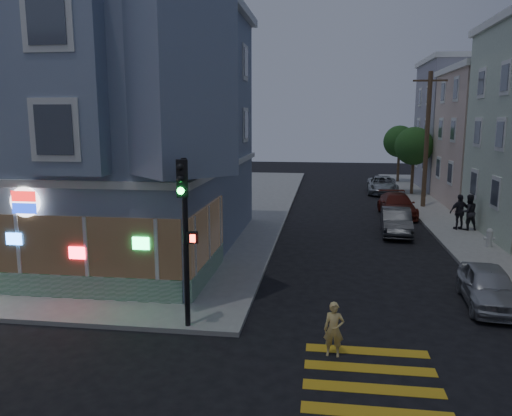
% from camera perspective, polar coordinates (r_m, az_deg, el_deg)
% --- Properties ---
extents(ground, '(120.00, 120.00, 0.00)m').
position_cam_1_polar(ground, '(13.63, -16.60, -16.78)').
color(ground, black).
rests_on(ground, ground).
extents(sidewalk_nw, '(33.00, 42.00, 0.15)m').
position_cam_1_polar(sidewalk_nw, '(39.30, -20.75, 0.72)').
color(sidewalk_nw, gray).
rests_on(sidewalk_nw, ground).
extents(corner_building, '(14.60, 14.60, 11.40)m').
position_cam_1_polar(corner_building, '(24.71, -19.52, 8.99)').
color(corner_building, gray).
rests_on(corner_building, sidewalk_nw).
extents(row_house_d, '(12.00, 8.60, 10.50)m').
position_cam_1_polar(row_house_d, '(47.18, 25.75, 8.36)').
color(row_house_d, gray).
rests_on(row_house_d, sidewalk_ne).
extents(utility_pole, '(2.20, 0.30, 9.00)m').
position_cam_1_polar(utility_pole, '(35.65, 18.94, 7.57)').
color(utility_pole, '#4C3826').
rests_on(utility_pole, sidewalk_ne).
extents(street_tree_near, '(3.00, 3.00, 5.30)m').
position_cam_1_polar(street_tree_near, '(41.62, 17.60, 6.75)').
color(street_tree_near, '#4C3826').
rests_on(street_tree_near, sidewalk_ne).
extents(street_tree_far, '(3.00, 3.00, 5.30)m').
position_cam_1_polar(street_tree_far, '(49.52, 16.08, 7.30)').
color(street_tree_far, '#4C3826').
rests_on(street_tree_far, sidewalk_ne).
extents(running_child, '(0.55, 0.39, 1.44)m').
position_cam_1_polar(running_child, '(13.40, 8.89, -13.54)').
color(running_child, '#E6C875').
rests_on(running_child, ground).
extents(pedestrian_a, '(1.07, 0.91, 1.94)m').
position_cam_1_polar(pedestrian_a, '(29.16, 23.13, -0.45)').
color(pedestrian_a, black).
rests_on(pedestrian_a, sidewalk_ne).
extents(pedestrian_b, '(1.21, 0.74, 1.92)m').
position_cam_1_polar(pedestrian_b, '(29.09, 22.27, -0.43)').
color(pedestrian_b, black).
rests_on(pedestrian_b, sidewalk_ne).
extents(parked_car_a, '(1.87, 4.02, 1.33)m').
position_cam_1_polar(parked_car_a, '(18.22, 25.04, -8.11)').
color(parked_car_a, '#A9ACB1').
rests_on(parked_car_a, ground).
extents(parked_car_b, '(1.73, 4.30, 1.39)m').
position_cam_1_polar(parked_car_b, '(27.47, 15.72, -1.52)').
color(parked_car_b, '#35373A').
rests_on(parked_car_b, ground).
extents(parked_car_c, '(2.14, 4.95, 1.42)m').
position_cam_1_polar(parked_car_c, '(32.64, 15.80, 0.32)').
color(parked_car_c, '#5D1D15').
rests_on(parked_car_c, ground).
extents(parked_car_d, '(2.65, 5.23, 1.42)m').
position_cam_1_polar(parked_car_d, '(42.28, 14.24, 2.57)').
color(parked_car_d, '#9BA1A5').
rests_on(parked_car_d, ground).
extents(traffic_signal, '(0.61, 0.55, 4.87)m').
position_cam_1_polar(traffic_signal, '(13.97, -8.16, -0.82)').
color(traffic_signal, black).
rests_on(traffic_signal, sidewalk_nw).
extents(fire_hydrant, '(0.51, 0.29, 0.88)m').
position_cam_1_polar(fire_hydrant, '(25.82, 25.12, -3.03)').
color(fire_hydrant, silver).
rests_on(fire_hydrant, sidewalk_ne).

